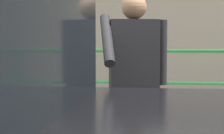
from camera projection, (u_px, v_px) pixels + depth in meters
name	position (u px, v px, depth m)	size (l,w,h in m)	color
parking_meter	(71.00, 66.00, 3.44)	(0.16, 0.17, 1.51)	slate
pedestrian_at_meter	(134.00, 74.00, 3.46)	(0.62, 0.68, 1.72)	black
background_railing	(128.00, 70.00, 6.10)	(24.06, 0.06, 1.16)	#1E602D
backdrop_wall	(142.00, 39.00, 9.44)	(32.00, 0.50, 2.99)	#ADA38E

